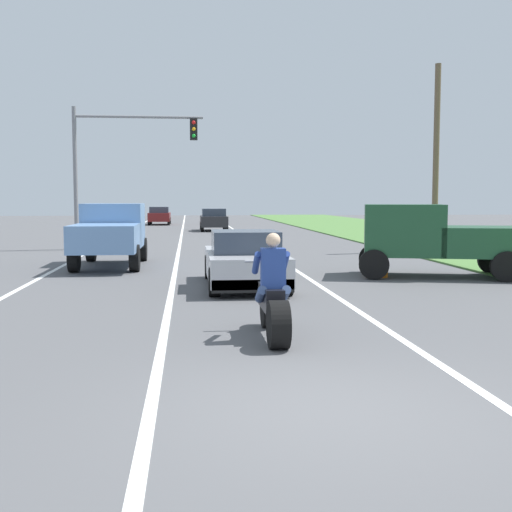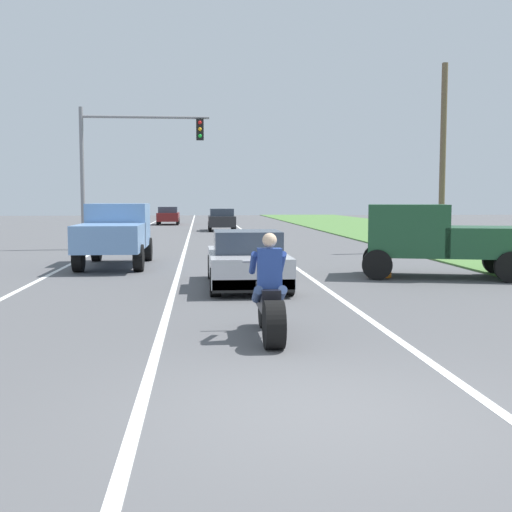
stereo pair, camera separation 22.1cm
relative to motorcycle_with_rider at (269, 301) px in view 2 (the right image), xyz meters
name	(u,v)px [view 2 (the right image)]	position (x,y,z in m)	size (l,w,h in m)	color
ground_plane	(319,410)	(0.14, -3.32, -0.59)	(160.00, 160.00, 0.00)	#565659
lane_stripe_left_solid	(94,252)	(-5.26, 16.68, -0.59)	(0.14, 120.00, 0.01)	white
lane_stripe_right_solid	(272,251)	(1.94, 16.68, -0.59)	(0.14, 120.00, 0.01)	white
lane_stripe_centre_dashed	(184,252)	(-1.66, 16.68, -0.59)	(0.14, 120.00, 0.01)	white
grass_verge_right	(509,249)	(12.06, 16.68, -0.56)	(10.00, 120.00, 0.06)	#517F3D
motorcycle_with_rider	(269,301)	(0.00, 0.00, 0.00)	(0.70, 2.21, 1.62)	black
sports_car_silver	(247,261)	(0.09, 5.97, 0.04)	(1.84, 4.30, 1.37)	#B7B7BC
pickup_truck_left_lane_light_blue	(115,231)	(-3.70, 11.19, 0.51)	(2.02, 4.80, 1.98)	#6B93C6
pickup_truck_right_shoulder_dark_green	(442,237)	(5.53, 7.43, 0.51)	(5.14, 3.14, 1.98)	#1E4C2D
traffic_light_mast_near	(124,154)	(-4.24, 18.54, 3.46)	(5.48, 0.34, 6.00)	gray
utility_pole_roadside	(443,158)	(8.71, 15.79, 3.16)	(0.24, 0.24, 7.51)	brown
construction_barrel_nearest	(381,259)	(3.89, 7.57, -0.09)	(0.58, 0.58, 1.00)	orange
distant_car_far_ahead	(222,219)	(0.46, 34.16, 0.18)	(1.80, 4.00, 1.50)	#262628
distant_car_further_ahead	(168,215)	(-3.65, 45.23, 0.18)	(1.80, 4.00, 1.50)	maroon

